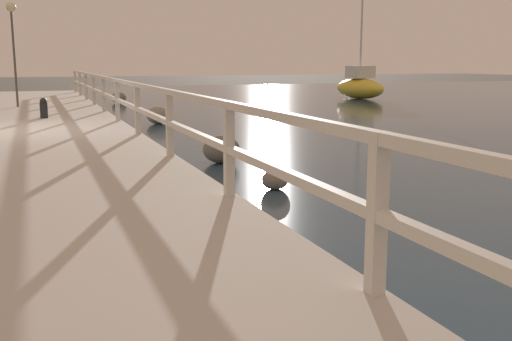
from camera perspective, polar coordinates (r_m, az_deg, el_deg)
name	(u,v)px	position (r m, az deg, el deg)	size (l,w,h in m)	color
ground_plane	(18,146)	(13.48, -21.73, 2.18)	(120.00, 120.00, 0.00)	#4C473D
dock_walkway	(17,138)	(13.47, -21.78, 2.85)	(4.76, 36.00, 0.32)	beige
railing	(126,95)	(13.52, -12.28, 7.01)	(0.10, 32.50, 1.02)	silver
boulder_upstream	(119,98)	(26.21, -12.94, 6.78)	(0.62, 0.56, 0.46)	slate
boulder_downstream	(221,149)	(10.39, -3.31, 2.03)	(0.65, 0.58, 0.48)	#666056
boulder_near_dock	(275,180)	(8.24, 1.81, -0.88)	(0.37, 0.33, 0.28)	slate
boulder_mid_strip	(158,115)	(17.18, -9.30, 5.22)	(0.66, 0.59, 0.49)	gray
mooring_bollard	(44,108)	(16.22, -19.57, 5.63)	(0.19, 0.19, 0.52)	black
dock_lamp	(12,26)	(20.57, -22.20, 12.63)	(0.30, 0.30, 3.23)	#514C47
sailboat_yellow	(360,86)	(28.89, 9.85, 7.92)	(1.56, 3.44, 5.83)	gold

